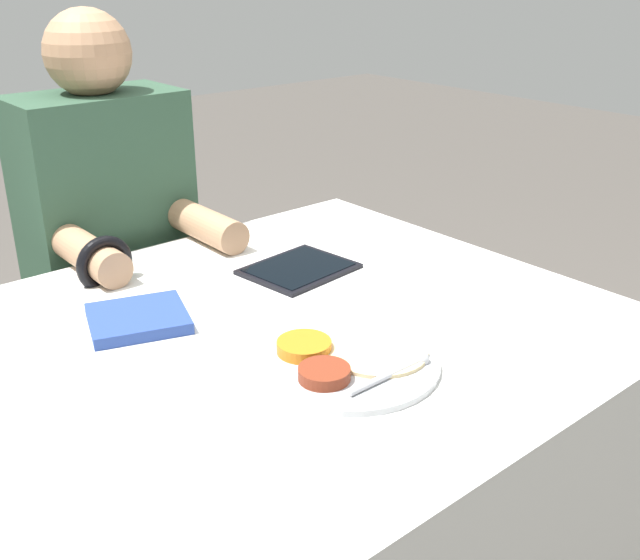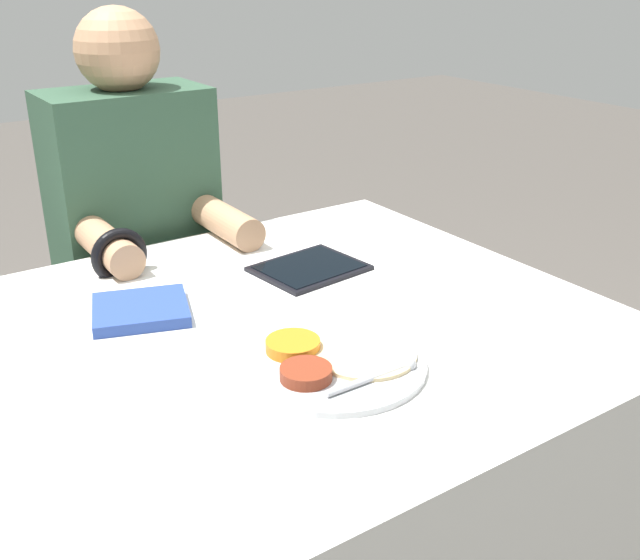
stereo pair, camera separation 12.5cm
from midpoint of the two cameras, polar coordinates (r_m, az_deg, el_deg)
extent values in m
cube|color=silver|center=(1.43, -1.62, -17.72)|extent=(1.15, 0.94, 0.77)
cylinder|color=#B7BABF|center=(1.11, 4.33, -6.50)|extent=(0.27, 0.27, 0.01)
cylinder|color=orange|center=(1.13, 0.93, -5.14)|extent=(0.08, 0.08, 0.02)
cylinder|color=maroon|center=(1.06, 2.33, -7.20)|extent=(0.07, 0.07, 0.02)
cylinder|color=beige|center=(1.12, 6.70, -5.73)|extent=(0.15, 0.15, 0.01)
cylinder|color=#B7BABF|center=(1.06, 7.17, -7.58)|extent=(0.14, 0.01, 0.01)
sphere|color=#B7BABF|center=(1.10, 10.03, -6.43)|extent=(0.02, 0.02, 0.02)
cube|color=silver|center=(1.28, -10.81, -2.56)|extent=(0.19, 0.18, 0.01)
cube|color=#28428E|center=(1.28, -10.83, -2.32)|extent=(0.19, 0.18, 0.02)
cube|color=black|center=(1.44, 1.65, 0.84)|extent=(0.21, 0.18, 0.01)
cube|color=black|center=(1.44, 1.66, 1.01)|extent=(0.19, 0.16, 0.00)
cube|color=black|center=(1.99, -10.60, -10.98)|extent=(0.31, 0.22, 0.44)
cube|color=#2D4C38|center=(1.75, -11.88, 3.72)|extent=(0.35, 0.20, 0.63)
sphere|color=tan|center=(1.66, -13.05, 16.70)|extent=(0.18, 0.18, 0.18)
cylinder|color=tan|center=(1.51, -13.67, 2.54)|extent=(0.07, 0.23, 0.07)
cylinder|color=tan|center=(1.61, -5.05, 4.45)|extent=(0.07, 0.23, 0.07)
torus|color=black|center=(1.45, -12.69, 1.76)|extent=(0.11, 0.02, 0.11)
camera|label=1|loc=(0.06, -87.14, 1.24)|focal=42.00mm
camera|label=2|loc=(0.06, 92.86, -1.24)|focal=42.00mm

